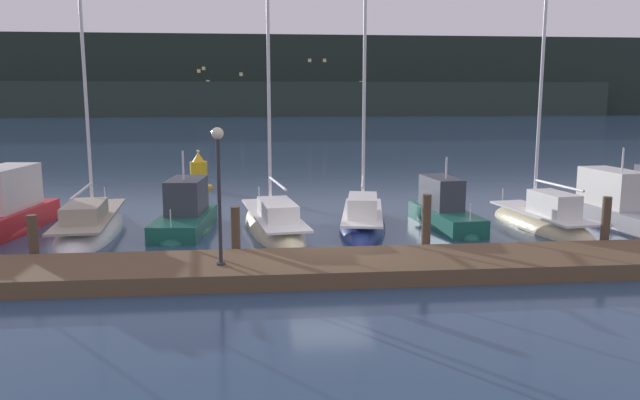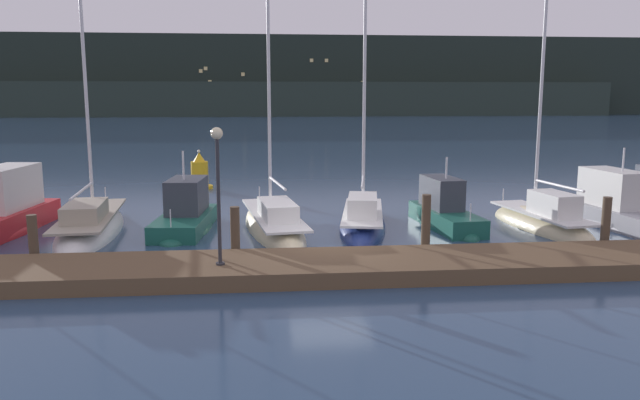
# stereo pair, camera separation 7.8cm
# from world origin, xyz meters

# --- Properties ---
(ground_plane) EXTENTS (400.00, 400.00, 0.00)m
(ground_plane) POSITION_xyz_m (0.00, 0.00, 0.00)
(ground_plane) COLOR navy
(dock) EXTENTS (37.86, 2.80, 0.45)m
(dock) POSITION_xyz_m (0.00, -2.02, 0.23)
(dock) COLOR brown
(dock) RESTS_ON ground
(mooring_pile_1) EXTENTS (0.28, 0.28, 1.54)m
(mooring_pile_1) POSITION_xyz_m (-8.74, -0.37, 0.77)
(mooring_pile_1) COLOR #4C3D2D
(mooring_pile_1) RESTS_ON ground
(mooring_pile_2) EXTENTS (0.28, 0.28, 1.68)m
(mooring_pile_2) POSITION_xyz_m (-2.91, -0.37, 0.84)
(mooring_pile_2) COLOR #4C3D2D
(mooring_pile_2) RESTS_ON ground
(mooring_pile_3) EXTENTS (0.28, 0.28, 1.95)m
(mooring_pile_3) POSITION_xyz_m (2.91, -0.37, 0.98)
(mooring_pile_3) COLOR #4C3D2D
(mooring_pile_3) RESTS_ON ground
(mooring_pile_4) EXTENTS (0.28, 0.28, 1.79)m
(mooring_pile_4) POSITION_xyz_m (8.74, -0.37, 0.89)
(mooring_pile_4) COLOR #4C3D2D
(mooring_pile_4) RESTS_ON ground
(motorboat_berth_2) EXTENTS (2.75, 7.02, 4.26)m
(motorboat_berth_2) POSITION_xyz_m (-11.52, 4.41, 0.42)
(motorboat_berth_2) COLOR red
(motorboat_berth_2) RESTS_ON ground
(sailboat_berth_3) EXTENTS (2.71, 8.03, 12.25)m
(sailboat_berth_3) POSITION_xyz_m (-8.32, 4.17, 0.13)
(sailboat_berth_3) COLOR white
(sailboat_berth_3) RESTS_ON ground
(motorboat_berth_4) EXTENTS (2.29, 5.35, 3.43)m
(motorboat_berth_4) POSITION_xyz_m (-4.93, 4.29, 0.34)
(motorboat_berth_4) COLOR #195647
(motorboat_berth_4) RESTS_ON ground
(sailboat_berth_5) EXTENTS (2.93, 8.09, 11.44)m
(sailboat_berth_5) POSITION_xyz_m (-1.67, 3.91, 0.12)
(sailboat_berth_5) COLOR beige
(sailboat_berth_5) RESTS_ON ground
(sailboat_berth_6) EXTENTS (2.87, 6.92, 10.45)m
(sailboat_berth_6) POSITION_xyz_m (1.66, 3.91, 0.15)
(sailboat_berth_6) COLOR navy
(sailboat_berth_6) RESTS_ON ground
(motorboat_berth_7) EXTENTS (1.99, 5.19, 3.19)m
(motorboat_berth_7) POSITION_xyz_m (4.82, 3.92, 0.32)
(motorboat_berth_7) COLOR #195647
(motorboat_berth_7) RESTS_ON ground
(sailboat_berth_8) EXTENTS (2.49, 6.35, 10.14)m
(sailboat_berth_8) POSITION_xyz_m (8.34, 3.20, 0.16)
(sailboat_berth_8) COLOR beige
(sailboat_berth_8) RESTS_ON ground
(motorboat_berth_9) EXTENTS (2.50, 6.25, 3.54)m
(motorboat_berth_9) POSITION_xyz_m (11.47, 3.40, 0.39)
(motorboat_berth_9) COLOR gray
(motorboat_berth_9) RESTS_ON ground
(channel_buoy) EXTENTS (1.36, 1.36, 2.08)m
(channel_buoy) POSITION_xyz_m (-5.36, 14.70, 0.79)
(channel_buoy) COLOR gold
(channel_buoy) RESTS_ON ground
(dock_lamppost) EXTENTS (0.32, 0.32, 3.68)m
(dock_lamppost) POSITION_xyz_m (-3.25, -2.32, 2.94)
(dock_lamppost) COLOR #2D2D33
(dock_lamppost) RESTS_ON dock
(hillside_backdrop) EXTENTS (240.00, 23.00, 18.82)m
(hillside_backdrop) POSITION_xyz_m (1.17, 137.23, 8.67)
(hillside_backdrop) COLOR #1E2823
(hillside_backdrop) RESTS_ON ground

